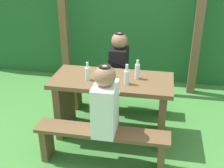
% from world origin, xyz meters
% --- Properties ---
extents(ground_plane, '(12.00, 12.00, 0.00)m').
position_xyz_m(ground_plane, '(0.00, 0.00, 0.00)').
color(ground_plane, '#418137').
extents(hedge_backdrop, '(6.40, 0.86, 2.21)m').
position_xyz_m(hedge_backdrop, '(0.00, 2.11, 1.10)').
color(hedge_backdrop, '#225E2B').
rests_on(hedge_backdrop, ground_plane).
extents(pergola_post_left, '(0.12, 0.12, 2.22)m').
position_xyz_m(pergola_post_left, '(-1.04, 1.36, 1.11)').
color(pergola_post_left, brown).
rests_on(pergola_post_left, ground_plane).
extents(pergola_post_right, '(0.12, 0.12, 2.22)m').
position_xyz_m(pergola_post_right, '(1.04, 1.36, 1.11)').
color(pergola_post_right, brown).
rests_on(pergola_post_right, ground_plane).
extents(picnic_table, '(1.40, 0.64, 0.75)m').
position_xyz_m(picnic_table, '(0.00, 0.00, 0.51)').
color(picnic_table, brown).
rests_on(picnic_table, ground_plane).
extents(bench_near, '(1.40, 0.24, 0.42)m').
position_xyz_m(bench_near, '(0.00, -0.57, 0.30)').
color(bench_near, brown).
rests_on(bench_near, ground_plane).
extents(bench_far, '(1.40, 0.24, 0.42)m').
position_xyz_m(bench_far, '(0.00, 0.57, 0.30)').
color(bench_far, brown).
rests_on(bench_far, ground_plane).
extents(person_white_shirt, '(0.25, 0.35, 0.72)m').
position_xyz_m(person_white_shirt, '(0.04, -0.56, 0.75)').
color(person_white_shirt, white).
rests_on(person_white_shirt, bench_near).
extents(person_black_coat, '(0.25, 0.35, 0.72)m').
position_xyz_m(person_black_coat, '(-0.01, 0.56, 0.75)').
color(person_black_coat, black).
rests_on(person_black_coat, bench_far).
extents(drinking_glass, '(0.07, 0.07, 0.08)m').
position_xyz_m(drinking_glass, '(-0.16, 0.13, 0.79)').
color(drinking_glass, silver).
rests_on(drinking_glass, picnic_table).
extents(bottle_left, '(0.06, 0.06, 0.23)m').
position_xyz_m(bottle_left, '(0.28, 0.06, 0.85)').
color(bottle_left, silver).
rests_on(bottle_left, picnic_table).
extents(bottle_right, '(0.06, 0.06, 0.21)m').
position_xyz_m(bottle_right, '(-0.27, -0.08, 0.83)').
color(bottle_right, silver).
rests_on(bottle_right, picnic_table).
extents(bottle_center, '(0.06, 0.06, 0.23)m').
position_xyz_m(bottle_center, '(0.18, -0.11, 0.84)').
color(bottle_center, silver).
rests_on(bottle_center, picnic_table).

